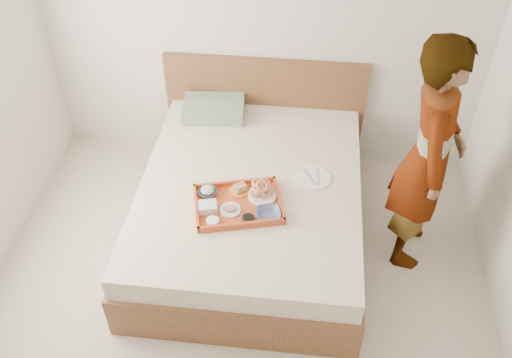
{
  "coord_description": "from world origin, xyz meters",
  "views": [
    {
      "loc": [
        0.4,
        -1.86,
        3.19
      ],
      "look_at": [
        0.08,
        0.9,
        0.65
      ],
      "focal_mm": 38.89,
      "sensor_mm": 36.0,
      "label": 1
    }
  ],
  "objects_px": {
    "bed": "(251,208)",
    "tray": "(238,204)",
    "dinner_plate": "(313,178)",
    "person": "(428,157)"
  },
  "relations": [
    {
      "from": "dinner_plate",
      "to": "person",
      "type": "xyz_separation_m",
      "value": [
        0.73,
        -0.09,
        0.33
      ]
    },
    {
      "from": "bed",
      "to": "person",
      "type": "distance_m",
      "value": 1.31
    },
    {
      "from": "bed",
      "to": "tray",
      "type": "height_order",
      "value": "tray"
    },
    {
      "from": "dinner_plate",
      "to": "person",
      "type": "height_order",
      "value": "person"
    },
    {
      "from": "dinner_plate",
      "to": "person",
      "type": "bearing_deg",
      "value": -6.69
    },
    {
      "from": "bed",
      "to": "dinner_plate",
      "type": "distance_m",
      "value": 0.52
    },
    {
      "from": "bed",
      "to": "tray",
      "type": "relative_size",
      "value": 3.46
    },
    {
      "from": "tray",
      "to": "dinner_plate",
      "type": "xyz_separation_m",
      "value": [
        0.49,
        0.34,
        -0.02
      ]
    },
    {
      "from": "bed",
      "to": "person",
      "type": "bearing_deg",
      "value": -0.14
    },
    {
      "from": "bed",
      "to": "person",
      "type": "relative_size",
      "value": 1.15
    }
  ]
}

